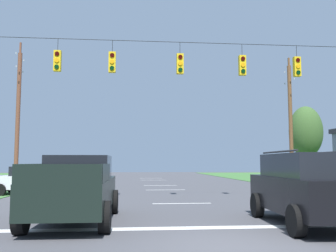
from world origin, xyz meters
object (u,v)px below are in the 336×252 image
distant_car_crossing_white (34,180)px  utility_pole_near_left (18,115)px  utility_pole_mid_right (291,121)px  tree_roadside_right (306,132)px  pickup_truck (76,189)px  suv_black (308,187)px  overhead_signal_span (179,104)px

distant_car_crossing_white → utility_pole_near_left: utility_pole_near_left is taller
utility_pole_mid_right → utility_pole_near_left: (-19.85, 0.39, 0.28)m
distant_car_crossing_white → utility_pole_mid_right: 18.47m
distant_car_crossing_white → utility_pole_near_left: (-2.78, 6.20, 4.29)m
utility_pole_near_left → tree_roadside_right: bearing=8.3°
pickup_truck → utility_pole_mid_right: utility_pole_mid_right is taller
distant_car_crossing_white → utility_pole_near_left: size_ratio=0.42×
suv_black → utility_pole_mid_right: utility_pole_mid_right is taller
distant_car_crossing_white → tree_roadside_right: size_ratio=0.68×
suv_black → tree_roadside_right: bearing=64.5°
utility_pole_mid_right → utility_pole_near_left: utility_pole_near_left is taller
suv_black → utility_pole_mid_right: size_ratio=0.51×
suv_black → distant_car_crossing_white: suv_black is taller
pickup_truck → utility_pole_near_left: utility_pole_near_left is taller
overhead_signal_span → suv_black: bearing=-68.6°
pickup_truck → distant_car_crossing_white: 10.44m
overhead_signal_span → tree_roadside_right: overhead_signal_span is taller
tree_roadside_right → distant_car_crossing_white: bearing=-154.6°
suv_black → utility_pole_near_left: 21.96m
suv_black → overhead_signal_span: bearing=111.4°
overhead_signal_span → tree_roadside_right: (12.52, 13.60, -0.14)m
pickup_truck → distant_car_crossing_white: bearing=110.7°
utility_pole_near_left → pickup_truck: bearing=-68.0°
utility_pole_mid_right → suv_black: bearing=-112.2°
overhead_signal_span → utility_pole_near_left: utility_pole_near_left is taller
suv_black → tree_roadside_right: (9.80, 20.56, 3.25)m
pickup_truck → suv_black: bearing=-11.2°
pickup_truck → utility_pole_near_left: size_ratio=0.52×
pickup_truck → utility_pole_mid_right: bearing=49.3°
suv_black → distant_car_crossing_white: size_ratio=1.11×
suv_black → utility_pole_mid_right: 18.59m
suv_black → pickup_truck: bearing=168.8°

